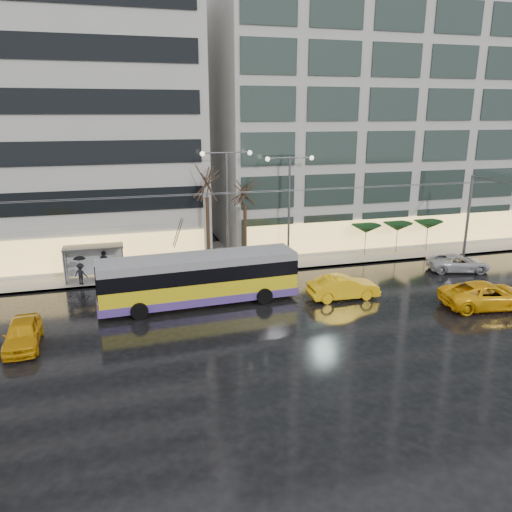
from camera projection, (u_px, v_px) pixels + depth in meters
name	position (u px, v px, depth m)	size (l,w,h in m)	color
ground	(235.00, 326.00, 28.99)	(140.00, 140.00, 0.00)	black
sidewalk	(220.00, 257.00, 42.44)	(80.00, 10.00, 0.15)	gray
kerb	(233.00, 274.00, 37.86)	(80.00, 0.10, 0.15)	slate
building_right	(380.00, 104.00, 47.95)	(32.00, 14.00, 25.00)	#ADABA6
trolleybus	(199.00, 281.00, 31.87)	(12.74, 5.10, 5.85)	yellow
catenary	(222.00, 225.00, 35.41)	(42.24, 5.12, 7.00)	#595B60
bus_shelter	(89.00, 255.00, 36.18)	(4.20, 1.60, 2.51)	#595B60
street_lamp_near	(227.00, 194.00, 37.83)	(3.96, 0.36, 9.03)	#595B60
street_lamp_far	(289.00, 194.00, 39.20)	(3.96, 0.36, 8.53)	#595B60
tree_a	(207.00, 179.00, 37.33)	(3.20, 3.20, 8.40)	black
tree_b	(245.00, 187.00, 38.48)	(3.20, 3.20, 7.70)	black
parasol_a	(366.00, 229.00, 42.09)	(2.50, 2.50, 2.65)	#595B60
parasol_b	(398.00, 227.00, 42.87)	(2.50, 2.50, 2.65)	#595B60
parasol_c	(428.00, 225.00, 43.64)	(2.50, 2.50, 2.65)	#595B60
taxi_a	(23.00, 334.00, 26.23)	(1.73, 4.31, 1.47)	orange
taxi_b	(343.00, 287.00, 33.03)	(1.65, 4.74, 1.56)	yellow
taxi_c	(487.00, 295.00, 31.51)	(2.70, 5.85, 1.63)	#FFB70D
sedan_silver	(458.00, 263.00, 38.80)	(2.17, 4.71, 1.31)	#B9B9BE
pedestrian_a	(104.00, 258.00, 36.95)	(1.17, 1.18, 2.19)	black
pedestrian_b	(131.00, 267.00, 36.91)	(0.90, 0.78, 1.58)	black
pedestrian_c	(80.00, 269.00, 35.18)	(1.16, 1.12, 2.11)	black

